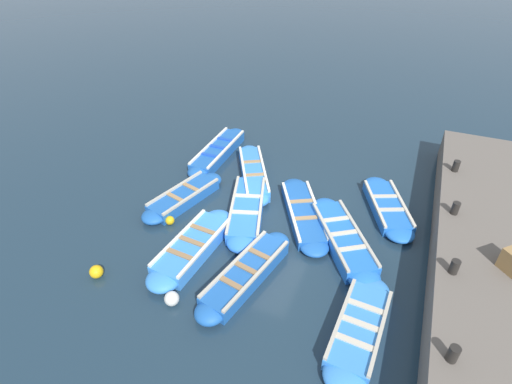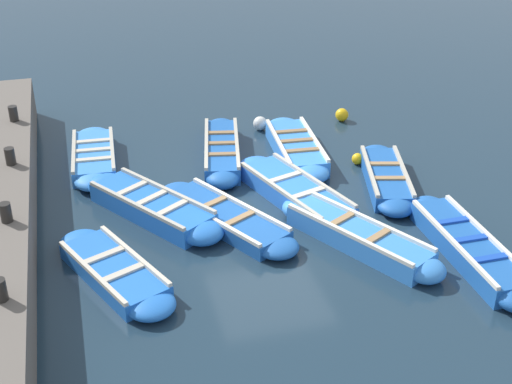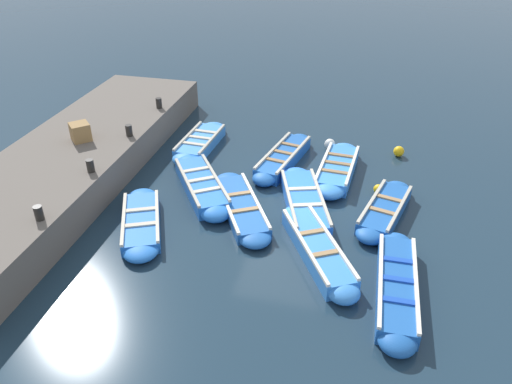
% 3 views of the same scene
% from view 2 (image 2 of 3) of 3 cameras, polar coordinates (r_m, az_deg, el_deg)
% --- Properties ---
extents(ground_plane, '(120.00, 120.00, 0.00)m').
position_cam_2_polar(ground_plane, '(14.91, 1.07, -0.80)').
color(ground_plane, '#1C303F').
extents(boat_centre, '(0.83, 3.84, 0.44)m').
position_cam_2_polar(boat_centre, '(13.62, 16.64, -4.30)').
color(boat_centre, '#1E59AD').
rests_on(boat_centre, ground).
extents(boat_alongside, '(1.07, 3.28, 0.40)m').
position_cam_2_polar(boat_alongside, '(16.85, -12.85, 2.76)').
color(boat_alongside, '#3884E0').
rests_on(boat_alongside, ground).
extents(boat_far_corner, '(1.44, 3.62, 0.45)m').
position_cam_2_polar(boat_far_corner, '(16.68, -2.76, 3.31)').
color(boat_far_corner, '#1E59AD').
rests_on(boat_far_corner, ground).
extents(boat_inner_gap, '(2.74, 3.55, 0.46)m').
position_cam_2_polar(boat_inner_gap, '(14.48, -8.33, -1.18)').
color(boat_inner_gap, blue).
rests_on(boat_inner_gap, ground).
extents(boat_stern_in, '(1.99, 3.86, 0.44)m').
position_cam_2_polar(boat_stern_in, '(14.86, 3.21, -0.10)').
color(boat_stern_in, blue).
rests_on(boat_stern_in, ground).
extents(boat_mid_row, '(1.13, 3.50, 0.45)m').
position_cam_2_polar(boat_mid_row, '(16.81, 3.22, 3.51)').
color(boat_mid_row, '#3884E0').
rests_on(boat_mid_row, ground).
extents(boat_end_of_row, '(2.09, 3.32, 0.37)m').
position_cam_2_polar(boat_end_of_row, '(12.75, -11.27, -6.25)').
color(boat_end_of_row, blue).
rests_on(boat_end_of_row, ground).
extents(boat_outer_left, '(2.41, 3.58, 0.45)m').
position_cam_2_polar(boat_outer_left, '(13.50, 8.19, -3.57)').
color(boat_outer_left, '#3884E0').
rests_on(boat_outer_left, ground).
extents(boat_near_quay, '(1.55, 3.29, 0.41)m').
position_cam_2_polar(boat_near_quay, '(15.73, 10.36, 1.09)').
color(boat_near_quay, '#1E59AD').
rests_on(boat_near_quay, ground).
extents(boat_drifting, '(2.50, 3.64, 0.36)m').
position_cam_2_polar(boat_drifting, '(14.07, -2.48, -2.06)').
color(boat_drifting, '#1E59AD').
rests_on(boat_drifting, ground).
extents(bollard_north, '(0.20, 0.20, 0.35)m').
position_cam_2_polar(bollard_north, '(17.11, -18.84, 5.96)').
color(bollard_north, black).
rests_on(bollard_north, quay_wall).
extents(bollard_mid_north, '(0.20, 0.20, 0.35)m').
position_cam_2_polar(bollard_mid_north, '(15.00, -19.08, 2.72)').
color(bollard_mid_north, black).
rests_on(bollard_mid_north, quay_wall).
extents(bollard_mid_south, '(0.20, 0.20, 0.35)m').
position_cam_2_polar(bollard_mid_south, '(12.96, -19.38, -1.56)').
color(bollard_mid_south, black).
rests_on(bollard_mid_south, quay_wall).
extents(bollard_south, '(0.20, 0.20, 0.35)m').
position_cam_2_polar(bollard_south, '(11.01, -19.81, -7.38)').
color(bollard_south, black).
rests_on(bollard_south, quay_wall).
extents(buoy_orange_near, '(0.35, 0.35, 0.35)m').
position_cam_2_polar(buoy_orange_near, '(18.19, 0.33, 5.51)').
color(buoy_orange_near, silver).
rests_on(buoy_orange_near, ground).
extents(buoy_yellow_far, '(0.27, 0.27, 0.27)m').
position_cam_2_polar(buoy_yellow_far, '(16.59, 8.12, 2.64)').
color(buoy_yellow_far, '#EAB214').
rests_on(buoy_yellow_far, ground).
extents(buoy_white_drifting, '(0.34, 0.34, 0.34)m').
position_cam_2_polar(buoy_white_drifting, '(18.86, 6.89, 6.15)').
color(buoy_white_drifting, '#EAB214').
rests_on(buoy_white_drifting, ground).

